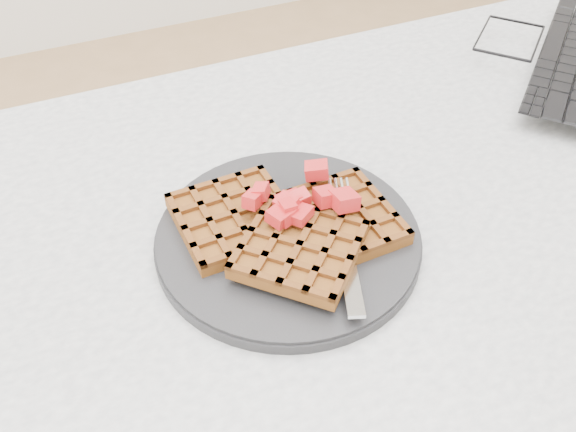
# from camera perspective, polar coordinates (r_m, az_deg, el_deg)

# --- Properties ---
(table) EXTENTS (1.20, 0.80, 0.75)m
(table) POSITION_cam_1_polar(r_m,az_deg,el_deg) (0.77, 7.24, -7.69)
(table) COLOR silver
(table) RESTS_ON ground
(plate) EXTENTS (0.27, 0.27, 0.02)m
(plate) POSITION_cam_1_polar(r_m,az_deg,el_deg) (0.66, 0.00, -2.01)
(plate) COLOR black
(plate) RESTS_ON table
(waffles) EXTENTS (0.21, 0.21, 0.03)m
(waffles) POSITION_cam_1_polar(r_m,az_deg,el_deg) (0.64, 0.15, -1.03)
(waffles) COLOR brown
(waffles) RESTS_ON plate
(strawberry_pile) EXTENTS (0.15, 0.15, 0.02)m
(strawberry_pile) POSITION_cam_1_polar(r_m,az_deg,el_deg) (0.63, 0.00, 0.92)
(strawberry_pile) COLOR #A00005
(strawberry_pile) RESTS_ON waffles
(fork) EXTENTS (0.09, 0.18, 0.02)m
(fork) POSITION_cam_1_polar(r_m,az_deg,el_deg) (0.64, 5.04, -2.27)
(fork) COLOR silver
(fork) RESTS_ON plate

